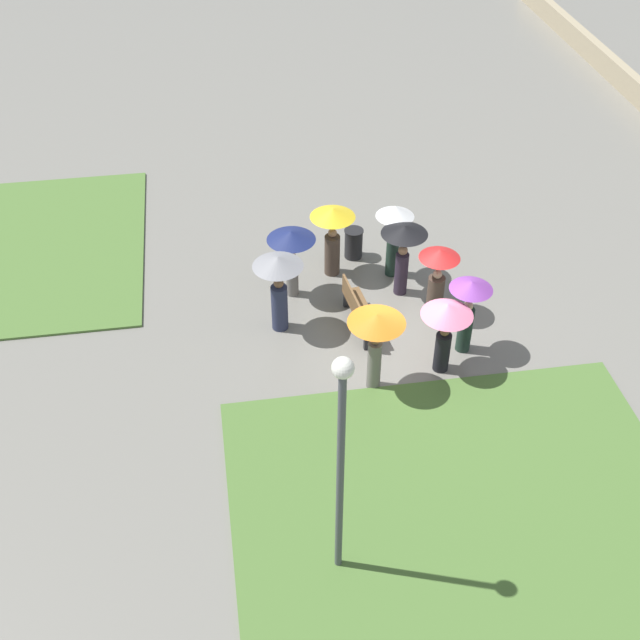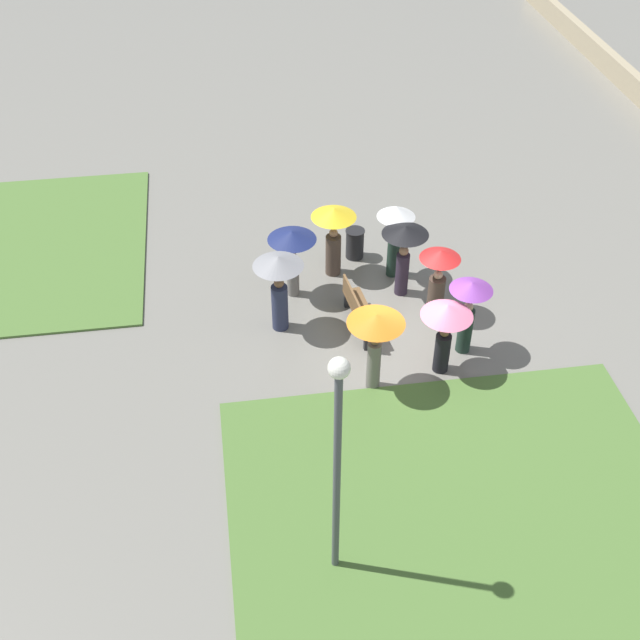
{
  "view_description": "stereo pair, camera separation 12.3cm",
  "coord_description": "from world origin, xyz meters",
  "px_view_note": "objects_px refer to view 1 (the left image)",
  "views": [
    {
      "loc": [
        -13.15,
        4.11,
        11.94
      ],
      "look_at": [
        0.18,
        2.03,
        0.78
      ],
      "focal_mm": 45.0,
      "sensor_mm": 36.0,
      "label": 1
    },
    {
      "loc": [
        -13.17,
        3.99,
        11.94
      ],
      "look_at": [
        0.18,
        2.03,
        0.78
      ],
      "focal_mm": 45.0,
      "sensor_mm": 36.0,
      "label": 2
    }
  ],
  "objects_px": {
    "crowd_person_white": "(394,226)",
    "crowd_person_purple": "(469,304)",
    "park_bench": "(359,311)",
    "crowd_person_red": "(438,273)",
    "crowd_person_pink": "(446,321)",
    "crowd_person_black": "(404,244)",
    "lamp_post": "(341,446)",
    "crowd_person_yellow": "(332,229)",
    "crowd_person_navy": "(291,246)",
    "crowd_person_grey": "(278,279)",
    "trash_bin": "(354,243)",
    "crowd_person_orange": "(376,331)"
  },
  "relations": [
    {
      "from": "crowd_person_black",
      "to": "trash_bin",
      "type": "bearing_deg",
      "value": -130.65
    },
    {
      "from": "lamp_post",
      "to": "trash_bin",
      "type": "bearing_deg",
      "value": -12.32
    },
    {
      "from": "crowd_person_purple",
      "to": "crowd_person_pink",
      "type": "height_order",
      "value": "crowd_person_purple"
    },
    {
      "from": "park_bench",
      "to": "crowd_person_red",
      "type": "bearing_deg",
      "value": -88.69
    },
    {
      "from": "trash_bin",
      "to": "crowd_person_grey",
      "type": "bearing_deg",
      "value": 139.14
    },
    {
      "from": "crowd_person_navy",
      "to": "crowd_person_grey",
      "type": "distance_m",
      "value": 1.29
    },
    {
      "from": "crowd_person_black",
      "to": "crowd_person_orange",
      "type": "xyz_separation_m",
      "value": [
        -3.1,
        1.32,
        0.1
      ]
    },
    {
      "from": "crowd_person_pink",
      "to": "crowd_person_grey",
      "type": "relative_size",
      "value": 0.9
    },
    {
      "from": "crowd_person_yellow",
      "to": "crowd_person_black",
      "type": "relative_size",
      "value": 0.98
    },
    {
      "from": "crowd_person_purple",
      "to": "crowd_person_navy",
      "type": "height_order",
      "value": "crowd_person_purple"
    },
    {
      "from": "trash_bin",
      "to": "crowd_person_red",
      "type": "xyz_separation_m",
      "value": [
        -2.55,
        -1.45,
        0.74
      ]
    },
    {
      "from": "park_bench",
      "to": "crowd_person_orange",
      "type": "distance_m",
      "value": 2.23
    },
    {
      "from": "crowd_person_pink",
      "to": "crowd_person_red",
      "type": "bearing_deg",
      "value": 35.18
    },
    {
      "from": "crowd_person_pink",
      "to": "crowd_person_black",
      "type": "bearing_deg",
      "value": 50.87
    },
    {
      "from": "crowd_person_black",
      "to": "crowd_person_orange",
      "type": "bearing_deg",
      "value": -0.57
    },
    {
      "from": "lamp_post",
      "to": "crowd_person_yellow",
      "type": "relative_size",
      "value": 2.54
    },
    {
      "from": "crowd_person_black",
      "to": "lamp_post",
      "type": "bearing_deg",
      "value": 1.44
    },
    {
      "from": "trash_bin",
      "to": "crowd_person_pink",
      "type": "relative_size",
      "value": 0.45
    },
    {
      "from": "crowd_person_purple",
      "to": "crowd_person_orange",
      "type": "bearing_deg",
      "value": 111.66
    },
    {
      "from": "crowd_person_red",
      "to": "crowd_person_navy",
      "type": "distance_m",
      "value": 3.44
    },
    {
      "from": "crowd_person_red",
      "to": "crowd_person_white",
      "type": "relative_size",
      "value": 0.9
    },
    {
      "from": "crowd_person_red",
      "to": "crowd_person_black",
      "type": "bearing_deg",
      "value": -8.77
    },
    {
      "from": "crowd_person_navy",
      "to": "crowd_person_pink",
      "type": "xyz_separation_m",
      "value": [
        -3.14,
        -2.83,
        -0.06
      ]
    },
    {
      "from": "park_bench",
      "to": "crowd_person_orange",
      "type": "bearing_deg",
      "value": 171.78
    },
    {
      "from": "crowd_person_grey",
      "to": "crowd_person_orange",
      "type": "bearing_deg",
      "value": 77.68
    },
    {
      "from": "trash_bin",
      "to": "crowd_person_pink",
      "type": "bearing_deg",
      "value": -166.36
    },
    {
      "from": "crowd_person_purple",
      "to": "crowd_person_navy",
      "type": "xyz_separation_m",
      "value": [
        2.59,
        3.5,
        0.13
      ]
    },
    {
      "from": "crowd_person_yellow",
      "to": "crowd_person_pink",
      "type": "xyz_separation_m",
      "value": [
        -3.85,
        -1.74,
        0.03
      ]
    },
    {
      "from": "park_bench",
      "to": "crowd_person_black",
      "type": "distance_m",
      "value": 1.94
    },
    {
      "from": "crowd_person_yellow",
      "to": "crowd_person_black",
      "type": "xyz_separation_m",
      "value": [
        -1.05,
        -1.5,
        0.11
      ]
    },
    {
      "from": "lamp_post",
      "to": "trash_bin",
      "type": "xyz_separation_m",
      "value": [
        8.96,
        -1.96,
        -2.62
      ]
    },
    {
      "from": "crowd_person_black",
      "to": "crowd_person_pink",
      "type": "height_order",
      "value": "crowd_person_black"
    },
    {
      "from": "crowd_person_red",
      "to": "crowd_person_purple",
      "type": "bearing_deg",
      "value": 149.05
    },
    {
      "from": "park_bench",
      "to": "trash_bin",
      "type": "height_order",
      "value": "park_bench"
    },
    {
      "from": "crowd_person_yellow",
      "to": "crowd_person_navy",
      "type": "height_order",
      "value": "crowd_person_yellow"
    },
    {
      "from": "trash_bin",
      "to": "lamp_post",
      "type": "bearing_deg",
      "value": 167.68
    },
    {
      "from": "crowd_person_red",
      "to": "crowd_person_yellow",
      "type": "distance_m",
      "value": 2.87
    },
    {
      "from": "crowd_person_yellow",
      "to": "crowd_person_purple",
      "type": "bearing_deg",
      "value": 23.68
    },
    {
      "from": "crowd_person_purple",
      "to": "crowd_person_yellow",
      "type": "bearing_deg",
      "value": 36.77
    },
    {
      "from": "crowd_person_yellow",
      "to": "crowd_person_pink",
      "type": "relative_size",
      "value": 1.05
    },
    {
      "from": "crowd_person_orange",
      "to": "crowd_person_navy",
      "type": "relative_size",
      "value": 1.08
    },
    {
      "from": "park_bench",
      "to": "crowd_person_white",
      "type": "xyz_separation_m",
      "value": [
        1.91,
        -1.21,
        0.95
      ]
    },
    {
      "from": "crowd_person_red",
      "to": "crowd_person_white",
      "type": "bearing_deg",
      "value": -21.78
    },
    {
      "from": "crowd_person_yellow",
      "to": "lamp_post",
      "type": "bearing_deg",
      "value": -21.23
    },
    {
      "from": "park_bench",
      "to": "crowd_person_white",
      "type": "distance_m",
      "value": 2.45
    },
    {
      "from": "trash_bin",
      "to": "crowd_person_black",
      "type": "relative_size",
      "value": 0.42
    },
    {
      "from": "lamp_post",
      "to": "crowd_person_navy",
      "type": "relative_size",
      "value": 2.65
    },
    {
      "from": "crowd_person_white",
      "to": "crowd_person_purple",
      "type": "distance_m",
      "value": 3.17
    },
    {
      "from": "crowd_person_purple",
      "to": "trash_bin",
      "type": "bearing_deg",
      "value": 24.75
    },
    {
      "from": "park_bench",
      "to": "trash_bin",
      "type": "distance_m",
      "value": 2.83
    }
  ]
}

